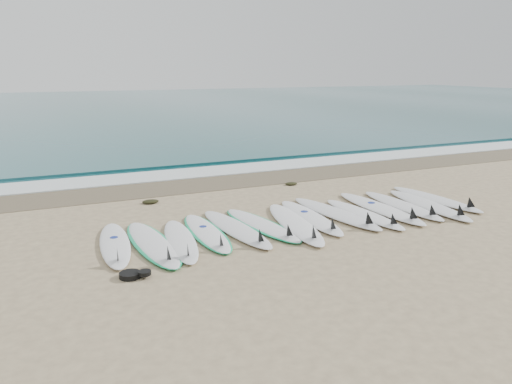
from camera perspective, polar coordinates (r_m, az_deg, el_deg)
name	(u,v)px	position (r m, az deg, el deg)	size (l,w,h in m)	color
ground	(302,222)	(10.21, 5.32, -3.47)	(120.00, 120.00, 0.00)	tan
ocean	(98,107)	(41.35, -17.64, 9.23)	(120.00, 55.00, 0.03)	#1E5A61
wet_sand_band	(229,181)	(13.79, -3.06, 1.25)	(120.00, 1.80, 0.01)	brown
foam_band	(213,171)	(15.08, -4.99, 2.38)	(120.00, 1.40, 0.04)	silver
wave_crest	(197,162)	(16.47, -6.72, 3.44)	(120.00, 1.00, 0.10)	#1E5A61
surfboard_0	(115,245)	(9.10, -15.81, -5.80)	(0.76, 2.53, 0.32)	white
surfboard_1	(153,244)	(9.01, -11.71, -5.79)	(0.77, 2.72, 0.34)	white
surfboard_2	(181,241)	(9.06, -8.58, -5.52)	(0.83, 2.50, 0.31)	white
surfboard_3	(207,233)	(9.45, -5.62, -4.63)	(0.69, 2.49, 0.31)	white
surfboard_4	(237,229)	(9.59, -2.17, -4.22)	(0.77, 2.72, 0.34)	white
surfboard_5	(262,225)	(9.85, 0.73, -3.77)	(0.96, 2.62, 0.32)	white
surfboard_6	(296,224)	(9.90, 4.57, -3.63)	(1.06, 2.93, 0.37)	white
surfboard_7	(311,217)	(10.36, 6.35, -2.89)	(0.75, 2.71, 0.34)	white
surfboard_8	(337,213)	(10.70, 9.25, -2.42)	(0.88, 2.87, 0.36)	white
surfboard_9	(365,214)	(10.77, 12.35, -2.49)	(0.63, 2.56, 0.32)	white
surfboard_10	(382,208)	(11.27, 14.16, -1.80)	(0.61, 2.89, 0.37)	white
surfboard_11	(404,205)	(11.64, 16.51, -1.49)	(0.64, 2.69, 0.34)	white
surfboard_12	(430,205)	(11.84, 19.25, -1.42)	(0.83, 2.85, 0.36)	white
surfboard_13	(437,199)	(12.45, 20.01, -0.76)	(0.73, 2.73, 0.35)	white
seaweed_near	(151,202)	(11.82, -11.96, -1.07)	(0.38, 0.30, 0.07)	black
seaweed_far	(291,184)	(13.39, 4.05, 0.96)	(0.34, 0.26, 0.07)	black
leash_coil	(133,275)	(7.80, -13.86, -9.14)	(0.46, 0.36, 0.11)	black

